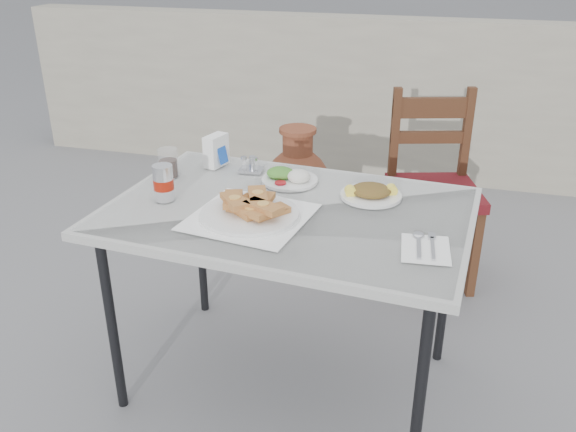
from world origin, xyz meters
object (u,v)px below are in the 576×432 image
(pide_plate, at_px, (250,208))
(chair, at_px, (433,186))
(terracotta_urn, at_px, (297,191))
(salad_chopped_plate, at_px, (371,192))
(salad_rice_plate, at_px, (289,177))
(condiment_caddy, at_px, (251,166))
(napkin_holder, at_px, (216,151))
(soda_can, at_px, (163,183))
(cola_glass, at_px, (168,164))
(cafe_table, at_px, (288,221))

(pide_plate, distance_m, chair, 1.40)
(chair, height_order, terracotta_urn, chair)
(salad_chopped_plate, relative_size, chair, 0.23)
(salad_rice_plate, bearing_deg, salad_chopped_plate, -11.35)
(pide_plate, xyz_separation_m, terracotta_urn, (-0.18, 1.40, -0.52))
(salad_rice_plate, distance_m, condiment_caddy, 0.20)
(chair, bearing_deg, napkin_holder, -157.71)
(soda_can, distance_m, condiment_caddy, 0.44)
(soda_can, distance_m, chair, 1.55)
(condiment_caddy, distance_m, chair, 1.13)
(salad_chopped_plate, distance_m, condiment_caddy, 0.56)
(soda_can, bearing_deg, condiment_caddy, 59.14)
(pide_plate, xyz_separation_m, salad_rice_plate, (0.05, 0.37, -0.02))
(napkin_holder, bearing_deg, soda_can, -82.86)
(pide_plate, distance_m, napkin_holder, 0.57)
(pide_plate, relative_size, soda_can, 3.28)
(cola_glass, relative_size, napkin_holder, 0.86)
(cola_glass, height_order, condiment_caddy, cola_glass)
(terracotta_urn, bearing_deg, soda_can, -98.00)
(cola_glass, distance_m, napkin_holder, 0.23)
(pide_plate, bearing_deg, condiment_caddy, 108.12)
(pide_plate, relative_size, terracotta_urn, 0.63)
(napkin_holder, bearing_deg, cafe_table, -24.47)
(salad_rice_plate, bearing_deg, cafe_table, -75.29)
(cafe_table, relative_size, soda_can, 10.10)
(cola_glass, bearing_deg, terracotta_urn, 75.74)
(napkin_holder, distance_m, condiment_caddy, 0.18)
(condiment_caddy, bearing_deg, terracotta_urn, 92.31)
(cafe_table, height_order, cola_glass, cola_glass)
(pide_plate, relative_size, chair, 0.45)
(napkin_holder, bearing_deg, salad_rice_plate, -0.39)
(salad_chopped_plate, bearing_deg, terracotta_urn, 118.00)
(terracotta_urn, bearing_deg, napkin_holder, -98.08)
(cola_glass, bearing_deg, condiment_caddy, 24.51)
(salad_chopped_plate, height_order, napkin_holder, napkin_holder)
(cola_glass, distance_m, chair, 1.45)
(cafe_table, height_order, terracotta_urn, cafe_table)
(salad_rice_plate, xyz_separation_m, terracotta_urn, (-0.23, 1.02, -0.50))
(cafe_table, distance_m, terracotta_urn, 1.38)
(cafe_table, distance_m, salad_chopped_plate, 0.35)
(cafe_table, distance_m, salad_rice_plate, 0.27)
(soda_can, xyz_separation_m, napkin_holder, (0.06, 0.41, -0.00))
(salad_rice_plate, height_order, condiment_caddy, condiment_caddy)
(salad_rice_plate, height_order, napkin_holder, napkin_holder)
(cafe_table, xyz_separation_m, salad_rice_plate, (-0.07, 0.25, 0.08))
(pide_plate, xyz_separation_m, salad_chopped_plate, (0.40, 0.30, -0.02))
(salad_chopped_plate, bearing_deg, cola_glass, -179.71)
(cola_glass, height_order, napkin_holder, napkin_holder)
(soda_can, bearing_deg, salad_rice_plate, 36.47)
(pide_plate, height_order, soda_can, soda_can)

